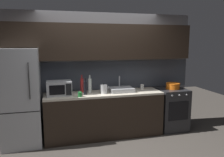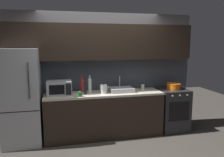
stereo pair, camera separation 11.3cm
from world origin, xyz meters
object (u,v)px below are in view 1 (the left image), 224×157
microwave (59,88)px  kettle (104,89)px  wine_bottle_red (82,85)px  wine_bottle_dark (85,88)px  mug_white (142,87)px  cooking_pot (173,86)px  oven_range (171,109)px  wine_bottle_clear (90,85)px  refrigerator (21,98)px  mug_green (80,94)px

microwave → kettle: microwave is taller
wine_bottle_red → wine_bottle_dark: size_ratio=1.13×
microwave → mug_white: bearing=4.2°
microwave → cooking_pot: bearing=-0.4°
oven_range → kettle: kettle is taller
wine_bottle_clear → cooking_pot: wine_bottle_clear is taller
oven_range → microwave: size_ratio=1.96×
refrigerator → wine_bottle_dark: size_ratio=5.71×
wine_bottle_dark → kettle: bearing=4.5°
mug_green → cooking_pot: cooking_pot is taller
wine_bottle_clear → wine_bottle_dark: size_ratio=1.13×
mug_white → cooking_pot: size_ratio=0.34×
oven_range → mug_white: mug_white is taller
mug_white → wine_bottle_red: bearing=-179.8°
microwave → wine_bottle_red: bearing=15.4°
kettle → mug_green: bearing=-160.4°
wine_bottle_red → cooking_pot: bearing=-4.2°
refrigerator → oven_range: size_ratio=1.99×
mug_green → kettle: bearing=19.6°
kettle → cooking_pot: 1.54m
kettle → wine_bottle_clear: bearing=155.0°
cooking_pot → kettle: bearing=-178.3°
wine_bottle_dark → wine_bottle_clear: bearing=53.3°
microwave → refrigerator: bearing=-178.4°
kettle → cooking_pot: kettle is taller
wine_bottle_dark → mug_green: size_ratio=3.52×
refrigerator → mug_green: refrigerator is taller
kettle → wine_bottle_red: bearing=155.3°
refrigerator → wine_bottle_red: size_ratio=5.03×
oven_range → microwave: bearing=179.5°
microwave → cooking_pot: microwave is taller
wine_bottle_clear → mug_white: 1.15m
wine_bottle_dark → mug_white: wine_bottle_dark is taller
microwave → mug_green: size_ratio=5.17×
wine_bottle_dark → microwave: bearing=169.1°
oven_range → cooking_pot: size_ratio=3.02×
microwave → wine_bottle_dark: 0.49m
refrigerator → wine_bottle_dark: (1.16, -0.07, 0.13)m
wine_bottle_red → kettle: bearing=-24.7°
oven_range → cooking_pot: cooking_pot is taller
wine_bottle_red → wine_bottle_clear: same height
kettle → mug_white: kettle is taller
microwave → kettle: bearing=-4.3°
refrigerator → mug_white: size_ratio=17.85×
kettle → oven_range: bearing=1.6°
cooking_pot → wine_bottle_dark: bearing=-177.8°
microwave → mug_white: size_ratio=4.59×
wine_bottle_red → mug_green: 0.38m
kettle → mug_green: size_ratio=2.21×
kettle → wine_bottle_dark: (-0.37, -0.03, 0.04)m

